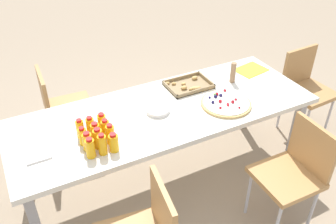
{
  "coord_description": "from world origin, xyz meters",
  "views": [
    {
      "loc": [
        -0.99,
        -1.97,
        2.24
      ],
      "look_at": [
        -0.01,
        -0.07,
        0.76
      ],
      "focal_mm": 38.74,
      "sensor_mm": 36.0,
      "label": 1
    }
  ],
  "objects": [
    {
      "name": "juice_bottle_1",
      "position": [
        -0.56,
        -0.26,
        0.81
      ],
      "size": [
        0.05,
        0.05,
        0.15
      ],
      "color": "#FAAB14",
      "rests_on": "party_table"
    },
    {
      "name": "fruit_pizza",
      "position": [
        0.43,
        -0.15,
        0.75
      ],
      "size": [
        0.38,
        0.38,
        0.05
      ],
      "color": "tan",
      "rests_on": "party_table"
    },
    {
      "name": "napkin_stack",
      "position": [
        -0.93,
        -0.09,
        0.75
      ],
      "size": [
        0.15,
        0.15,
        0.01
      ],
      "primitive_type": "cube",
      "color": "white",
      "rests_on": "party_table"
    },
    {
      "name": "juice_bottle_0",
      "position": [
        -0.64,
        -0.25,
        0.81
      ],
      "size": [
        0.06,
        0.06,
        0.14
      ],
      "color": "#FAAB14",
      "rests_on": "party_table"
    },
    {
      "name": "chair_end",
      "position": [
        1.53,
        0.07,
        0.5
      ],
      "size": [
        0.42,
        0.42,
        0.83
      ],
      "rotation": [
        0.0,
        0.0,
        3.2
      ],
      "color": "#B7844C",
      "rests_on": "ground_plane"
    },
    {
      "name": "ground_plane",
      "position": [
        0.0,
        0.0,
        0.0
      ],
      "size": [
        12.0,
        12.0,
        0.0
      ],
      "primitive_type": "plane",
      "color": "gray"
    },
    {
      "name": "juice_bottle_8",
      "position": [
        -0.49,
        -0.11,
        0.8
      ],
      "size": [
        0.06,
        0.06,
        0.14
      ],
      "color": "#F8AD14",
      "rests_on": "party_table"
    },
    {
      "name": "juice_bottle_5",
      "position": [
        -0.48,
        -0.18,
        0.81
      ],
      "size": [
        0.05,
        0.05,
        0.15
      ],
      "color": "#F9AE14",
      "rests_on": "party_table"
    },
    {
      "name": "juice_bottle_10",
      "position": [
        -0.57,
        -0.03,
        0.8
      ],
      "size": [
        0.05,
        0.05,
        0.14
      ],
      "color": "#FAAB14",
      "rests_on": "party_table"
    },
    {
      "name": "juice_bottle_3",
      "position": [
        -0.63,
        -0.18,
        0.8
      ],
      "size": [
        0.06,
        0.06,
        0.14
      ],
      "color": "#FBAC14",
      "rests_on": "party_table"
    },
    {
      "name": "juice_bottle_6",
      "position": [
        -0.64,
        -0.11,
        0.8
      ],
      "size": [
        0.05,
        0.05,
        0.13
      ],
      "color": "#F9AE14",
      "rests_on": "party_table"
    },
    {
      "name": "plate_stack",
      "position": [
        -0.06,
        -0.01,
        0.75
      ],
      "size": [
        0.17,
        0.17,
        0.03
      ],
      "color": "silver",
      "rests_on": "party_table"
    },
    {
      "name": "juice_bottle_4",
      "position": [
        -0.57,
        -0.19,
        0.81
      ],
      "size": [
        0.06,
        0.06,
        0.15
      ],
      "color": "#F9AE14",
      "rests_on": "party_table"
    },
    {
      "name": "paper_folder",
      "position": [
        0.94,
        0.2,
        0.74
      ],
      "size": [
        0.29,
        0.24,
        0.01
      ],
      "primitive_type": "cube",
      "rotation": [
        0.0,
        0.0,
        0.17
      ],
      "color": "yellow",
      "rests_on": "party_table"
    },
    {
      "name": "cardboard_tube",
      "position": [
        0.68,
        0.11,
        0.83
      ],
      "size": [
        0.04,
        0.04,
        0.17
      ],
      "primitive_type": "cylinder",
      "color": "#9E7A56",
      "rests_on": "party_table"
    },
    {
      "name": "juice_bottle_9",
      "position": [
        -0.64,
        -0.03,
        0.81
      ],
      "size": [
        0.05,
        0.05,
        0.14
      ],
      "color": "#FAAB14",
      "rests_on": "party_table"
    },
    {
      "name": "chair_near_right",
      "position": [
        0.62,
        -0.75,
        0.5
      ],
      "size": [
        0.41,
        0.41,
        0.83
      ],
      "rotation": [
        0.0,
        0.0,
        1.55
      ],
      "color": "#B7844C",
      "rests_on": "ground_plane"
    },
    {
      "name": "juice_bottle_2",
      "position": [
        -0.49,
        -0.26,
        0.8
      ],
      "size": [
        0.06,
        0.06,
        0.13
      ],
      "color": "#F8AC14",
      "rests_on": "party_table"
    },
    {
      "name": "juice_bottle_11",
      "position": [
        -0.49,
        -0.03,
        0.8
      ],
      "size": [
        0.06,
        0.06,
        0.13
      ],
      "color": "#F9B014",
      "rests_on": "party_table"
    },
    {
      "name": "juice_bottle_7",
      "position": [
        -0.56,
        -0.11,
        0.8
      ],
      "size": [
        0.06,
        0.06,
        0.13
      ],
      "color": "#F9AD14",
      "rests_on": "party_table"
    },
    {
      "name": "snack_tray",
      "position": [
        0.32,
        0.2,
        0.75
      ],
      "size": [
        0.35,
        0.26,
        0.04
      ],
      "color": "olive",
      "rests_on": "party_table"
    },
    {
      "name": "party_table",
      "position": [
        0.0,
        0.0,
        0.68
      ],
      "size": [
        2.27,
        0.82,
        0.74
      ],
      "color": "silver",
      "rests_on": "ground_plane"
    },
    {
      "name": "chair_far_left",
      "position": [
        -0.61,
        0.79,
        0.5
      ],
      "size": [
        0.42,
        0.42,
        0.83
      ],
      "rotation": [
        0.0,
        0.0,
        -1.61
      ],
      "color": "#B7844C",
      "rests_on": "ground_plane"
    }
  ]
}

